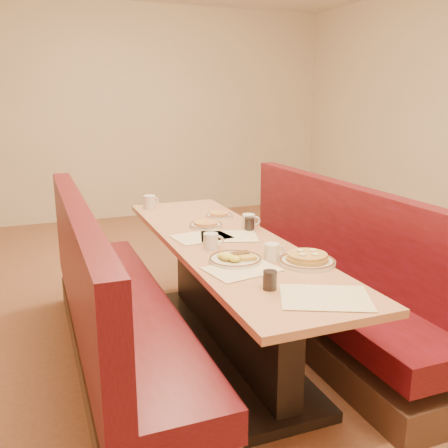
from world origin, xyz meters
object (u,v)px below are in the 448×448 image
object	(u,v)px
coffee_mug_a	(272,251)
coffee_mug_c	(249,221)
booth_right	(323,283)
eggs_plate	(235,259)
coffee_mug_b	(211,241)
soda_tumbler_near	(270,280)
pancake_plate	(307,260)
booth_left	(112,316)
diner_table	(226,296)
soda_tumbler_mid	(249,224)
coffee_mug_d	(150,202)

from	to	relation	value
coffee_mug_a	coffee_mug_c	world-z (taller)	coffee_mug_c
booth_right	eggs_plate	size ratio (longest dim) A/B	8.50
eggs_plate	coffee_mug_b	bearing A→B (deg)	97.59
coffee_mug_a	coffee_mug_b	xyz separation A→B (m)	(-0.25, 0.32, 0.00)
soda_tumbler_near	booth_right	bearing A→B (deg)	44.55
pancake_plate	soda_tumbler_near	world-z (taller)	soda_tumbler_near
booth_left	soda_tumbler_near	xyz separation A→B (m)	(0.63, -0.82, 0.43)
diner_table	coffee_mug_a	distance (m)	0.62
coffee_mug_c	booth_right	bearing A→B (deg)	-10.41
booth_left	coffee_mug_c	world-z (taller)	booth_left
soda_tumbler_near	diner_table	bearing A→B (deg)	82.70
eggs_plate	soda_tumbler_mid	size ratio (longest dim) A/B	3.23
booth_left	pancake_plate	bearing A→B (deg)	-30.07
soda_tumbler_mid	coffee_mug_c	bearing A→B (deg)	67.40
soda_tumbler_near	soda_tumbler_mid	size ratio (longest dim) A/B	1.00
diner_table	coffee_mug_d	world-z (taller)	coffee_mug_d
booth_left	eggs_plate	distance (m)	0.85
eggs_plate	coffee_mug_b	world-z (taller)	coffee_mug_b
pancake_plate	coffee_mug_d	size ratio (longest dim) A/B	2.29
diner_table	coffee_mug_b	size ratio (longest dim) A/B	20.42
booth_right	pancake_plate	bearing A→B (deg)	-130.48
coffee_mug_b	eggs_plate	bearing A→B (deg)	-64.76
booth_left	soda_tumbler_near	size ratio (longest dim) A/B	27.39
diner_table	coffee_mug_a	xyz separation A→B (m)	(0.10, -0.43, 0.42)
soda_tumbler_mid	diner_table	bearing A→B (deg)	-143.95
booth_left	coffee_mug_c	distance (m)	1.12
pancake_plate	coffee_mug_a	bearing A→B (deg)	137.14
coffee_mug_c	booth_left	bearing A→B (deg)	-149.47
diner_table	booth_left	world-z (taller)	booth_left
coffee_mug_c	soda_tumbler_mid	size ratio (longest dim) A/B	1.37
pancake_plate	coffee_mug_b	distance (m)	0.60
booth_left	eggs_plate	bearing A→B (deg)	-32.23
coffee_mug_a	coffee_mug_c	bearing A→B (deg)	76.64
diner_table	booth_right	bearing A→B (deg)	0.00
coffee_mug_c	soda_tumbler_mid	xyz separation A→B (m)	(-0.03, -0.07, -0.00)
coffee_mug_d	pancake_plate	bearing A→B (deg)	-93.01
coffee_mug_d	soda_tumbler_near	world-z (taller)	coffee_mug_d
coffee_mug_b	booth_right	bearing A→B (deg)	25.36
coffee_mug_a	eggs_plate	bearing A→B (deg)	169.57
diner_table	coffee_mug_d	size ratio (longest dim) A/B	18.65
pancake_plate	coffee_mug_b	bearing A→B (deg)	130.97
coffee_mug_a	coffee_mug_d	size ratio (longest dim) A/B	0.91
eggs_plate	coffee_mug_d	bearing A→B (deg)	94.78
coffee_mug_c	coffee_mug_d	xyz separation A→B (m)	(-0.50, 0.86, 0.00)
booth_right	coffee_mug_c	size ratio (longest dim) A/B	20.05
coffee_mug_b	soda_tumbler_mid	distance (m)	0.48
coffee_mug_c	soda_tumbler_mid	world-z (taller)	coffee_mug_c
booth_left	soda_tumbler_mid	distance (m)	1.08
soda_tumbler_mid	booth_right	bearing A→B (deg)	-19.12
diner_table	eggs_plate	world-z (taller)	eggs_plate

